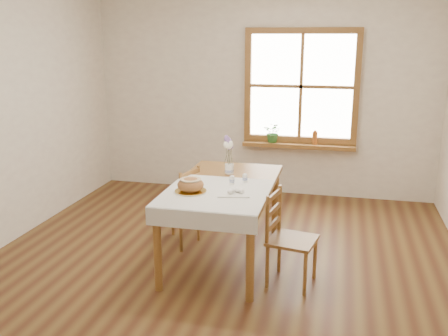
% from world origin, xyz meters
% --- Properties ---
extents(ground, '(5.00, 5.00, 0.00)m').
position_xyz_m(ground, '(0.00, 0.00, 0.00)').
color(ground, brown).
rests_on(ground, ground).
extents(room_walls, '(4.60, 5.10, 2.65)m').
position_xyz_m(room_walls, '(0.00, 0.00, 1.71)').
color(room_walls, white).
rests_on(room_walls, ground).
extents(window, '(1.46, 0.08, 1.46)m').
position_xyz_m(window, '(0.50, 2.47, 1.45)').
color(window, brown).
rests_on(window, ground).
extents(window_sill, '(1.46, 0.20, 0.05)m').
position_xyz_m(window_sill, '(0.50, 2.40, 0.69)').
color(window_sill, brown).
rests_on(window_sill, ground).
extents(dining_table, '(0.90, 1.60, 0.75)m').
position_xyz_m(dining_table, '(0.00, 0.30, 0.66)').
color(dining_table, brown).
rests_on(dining_table, ground).
extents(table_linen, '(0.91, 0.99, 0.01)m').
position_xyz_m(table_linen, '(0.00, -0.00, 0.76)').
color(table_linen, white).
rests_on(table_linen, dining_table).
extents(chair_left, '(0.49, 0.48, 0.82)m').
position_xyz_m(chair_left, '(-0.56, 0.54, 0.41)').
color(chair_left, brown).
rests_on(chair_left, ground).
extents(chair_right, '(0.46, 0.45, 0.82)m').
position_xyz_m(chair_right, '(0.68, -0.06, 0.41)').
color(chair_right, brown).
rests_on(chair_right, ground).
extents(bread_plate, '(0.32, 0.32, 0.01)m').
position_xyz_m(bread_plate, '(-0.22, -0.05, 0.77)').
color(bread_plate, white).
rests_on(bread_plate, table_linen).
extents(bread_loaf, '(0.23, 0.23, 0.13)m').
position_xyz_m(bread_loaf, '(-0.22, -0.05, 0.84)').
color(bread_loaf, '#AE703D').
rests_on(bread_loaf, bread_plate).
extents(egg_napkin, '(0.32, 0.28, 0.01)m').
position_xyz_m(egg_napkin, '(0.16, -0.01, 0.77)').
color(egg_napkin, white).
rests_on(egg_napkin, table_linen).
extents(eggs, '(0.25, 0.23, 0.05)m').
position_xyz_m(eggs, '(0.16, -0.01, 0.80)').
color(eggs, white).
rests_on(eggs, egg_napkin).
extents(salt_shaker, '(0.05, 0.05, 0.09)m').
position_xyz_m(salt_shaker, '(0.09, 0.25, 0.81)').
color(salt_shaker, white).
rests_on(salt_shaker, table_linen).
extents(pepper_shaker, '(0.05, 0.05, 0.09)m').
position_xyz_m(pepper_shaker, '(0.19, 0.34, 0.81)').
color(pepper_shaker, white).
rests_on(pepper_shaker, table_linen).
extents(flower_vase, '(0.09, 0.09, 0.10)m').
position_xyz_m(flower_vase, '(-0.02, 0.62, 0.80)').
color(flower_vase, white).
rests_on(flower_vase, dining_table).
extents(lavender_bouquet, '(0.15, 0.15, 0.29)m').
position_xyz_m(lavender_bouquet, '(-0.02, 0.62, 0.99)').
color(lavender_bouquet, '#79589C').
rests_on(lavender_bouquet, flower_vase).
extents(potted_plant, '(0.31, 0.33, 0.21)m').
position_xyz_m(potted_plant, '(0.17, 2.40, 0.82)').
color(potted_plant, '#316729').
rests_on(potted_plant, window_sill).
extents(amber_bottle, '(0.08, 0.08, 0.19)m').
position_xyz_m(amber_bottle, '(0.71, 2.40, 0.81)').
color(amber_bottle, '#AC591F').
rests_on(amber_bottle, window_sill).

